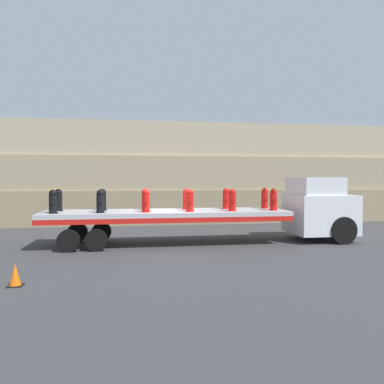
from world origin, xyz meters
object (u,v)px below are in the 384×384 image
Objects in this scene: fire_hydrant_red_near_3 at (190,201)px; fire_hydrant_red_far_4 at (226,199)px; fire_hydrant_red_near_2 at (146,201)px; traffic_cone at (15,275)px; fire_hydrant_red_far_2 at (145,199)px; fire_hydrant_black_near_0 at (53,202)px; fire_hydrant_red_far_5 at (265,198)px; fire_hydrant_red_near_4 at (232,200)px; flatbed_trailer at (155,216)px; fire_hydrant_black_near_1 at (100,201)px; fire_hydrant_black_far_0 at (59,200)px; truck_cab at (321,208)px; fire_hydrant_red_near_5 at (273,200)px; fire_hydrant_red_far_3 at (186,199)px; fire_hydrant_black_far_1 at (103,200)px.

fire_hydrant_red_far_4 is at bearing 31.19° from fire_hydrant_red_near_3.
fire_hydrant_red_near_2 reaches higher than traffic_cone.
fire_hydrant_red_far_4 is (3.55, 0.00, 0.00)m from fire_hydrant_red_far_2.
fire_hydrant_black_near_0 and fire_hydrant_red_far_5 have the same top height.
fire_hydrant_red_near_4 and fire_hydrant_red_far_4 have the same top height.
flatbed_trailer is 0.95m from fire_hydrant_red_near_2.
fire_hydrant_black_near_1 is at bearing -166.12° from flatbed_trailer.
fire_hydrant_black_near_0 is 1.00× the size of fire_hydrant_black_near_1.
fire_hydrant_black_far_0 is (0.00, 1.08, 0.00)m from fire_hydrant_black_near_0.
fire_hydrant_black_far_0 is at bearing 90.80° from traffic_cone.
fire_hydrant_red_far_5 reaches higher than flatbed_trailer.
fire_hydrant_black_near_1 is 5.44m from fire_hydrant_red_far_4.
traffic_cone is (-5.24, -4.96, -1.56)m from fire_hydrant_red_near_3.
fire_hydrant_red_near_2 is at bearing 180.00° from fire_hydrant_red_near_4.
traffic_cone is (0.08, -4.96, -1.56)m from fire_hydrant_black_near_0.
fire_hydrant_black_near_0 is (-11.31, -0.54, 0.43)m from truck_cab.
fire_hydrant_red_far_4 is at bearing 172.71° from truck_cab.
fire_hydrant_red_near_3 is 3.55m from fire_hydrant_red_near_5.
fire_hydrant_black_near_1 and fire_hydrant_red_far_5 have the same top height.
fire_hydrant_red_near_5 is (3.55, -1.08, 0.00)m from fire_hydrant_red_far_3.
flatbed_trailer is at bearing -173.77° from fire_hydrant_red_far_5.
truck_cab is 11.33m from fire_hydrant_black_far_0.
truck_cab is at bearing 5.14° from fire_hydrant_red_near_3.
fire_hydrant_black_near_1 is 1.00× the size of fire_hydrant_red_near_4.
fire_hydrant_black_far_1 is (0.00, 1.08, 0.00)m from fire_hydrant_black_near_1.
fire_hydrant_red_far_2 is at bearing 163.16° from fire_hydrant_red_near_4.
fire_hydrant_red_near_2 and fire_hydrant_red_far_4 have the same top height.
fire_hydrant_red_far_5 is at bearing 0.00° from fire_hydrant_red_far_4.
truck_cab is at bearing 3.96° from fire_hydrant_red_near_2.
truck_cab is 3.05× the size of fire_hydrant_red_far_3.
flatbed_trailer is 1.63m from fire_hydrant_red_near_3.
fire_hydrant_red_near_3 reaches higher than flatbed_trailer.
fire_hydrant_red_near_5 and fire_hydrant_red_far_5 have the same top height.
fire_hydrant_black_near_0 is 1.00× the size of fire_hydrant_black_far_1.
fire_hydrant_red_far_2 is (3.55, 0.00, 0.00)m from fire_hydrant_black_far_0.
fire_hydrant_black_far_0 is 1.00× the size of fire_hydrant_red_far_5.
fire_hydrant_red_near_4 is 1.00× the size of fire_hydrant_red_far_4.
fire_hydrant_black_near_1 is 1.00× the size of fire_hydrant_red_far_4.
traffic_cone is (-1.69, -6.04, -1.56)m from fire_hydrant_black_far_1.
fire_hydrant_red_far_3 and fire_hydrant_red_far_4 have the same top height.
traffic_cone is at bearing -125.12° from flatbed_trailer.
fire_hydrant_red_far_4 reaches higher than flatbed_trailer.
fire_hydrant_red_far_2 and fire_hydrant_red_far_5 have the same top height.
truck_cab is 3.05× the size of fire_hydrant_red_near_2.
truck_cab is 7.79m from fire_hydrant_red_far_2.
truck_cab is 6.02m from fire_hydrant_red_near_3.
fire_hydrant_red_near_3 is at bearing -16.84° from fire_hydrant_black_far_1.
flatbed_trailer is 11.01× the size of fire_hydrant_red_far_5.
fire_hydrant_red_far_2 is (0.00, 1.08, 0.00)m from fire_hydrant_red_near_2.
fire_hydrant_red_near_3 is at bearing 0.00° from fire_hydrant_black_near_0.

